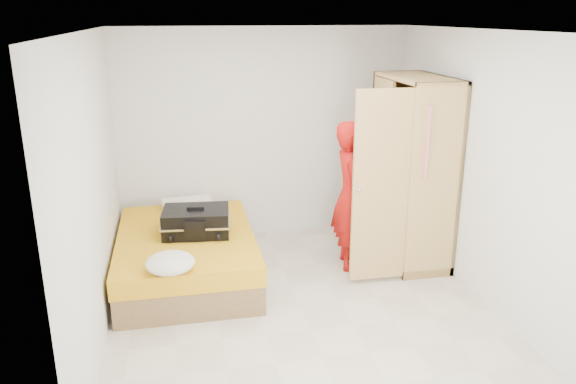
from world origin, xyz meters
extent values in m
plane|color=beige|center=(0.00, 0.00, 0.00)|extent=(4.00, 4.00, 0.00)
plane|color=white|center=(0.00, 0.00, 2.60)|extent=(4.00, 4.00, 0.00)
cube|color=white|center=(0.00, 2.00, 1.30)|extent=(3.60, 0.02, 2.60)
cube|color=white|center=(0.00, -2.00, 1.30)|extent=(3.60, 0.02, 2.60)
cube|color=white|center=(-1.80, 0.00, 1.30)|extent=(0.02, 4.00, 2.60)
cube|color=white|center=(1.80, 0.00, 1.30)|extent=(0.02, 4.00, 2.60)
cube|color=olive|center=(-1.05, 0.88, 0.15)|extent=(1.40, 2.00, 0.30)
cube|color=yellow|center=(-1.05, 0.88, 0.40)|extent=(1.42, 2.02, 0.20)
cube|color=tan|center=(1.77, 0.90, 1.05)|extent=(0.04, 1.20, 2.10)
cube|color=tan|center=(1.50, 0.32, 1.05)|extent=(0.58, 0.04, 2.10)
cube|color=tan|center=(1.50, 1.48, 1.05)|extent=(0.58, 0.04, 2.10)
cube|color=tan|center=(1.50, 0.90, 2.08)|extent=(0.58, 1.20, 0.04)
cube|color=#AA8E49|center=(1.50, 0.90, 0.05)|extent=(0.58, 1.20, 0.10)
cube|color=tan|center=(1.23, 1.20, 1.05)|extent=(0.04, 0.59, 2.00)
cube|color=tan|center=(0.92, 0.34, 1.05)|extent=(0.59, 0.05, 2.00)
cylinder|color=#B2B2B7|center=(1.50, 0.90, 1.92)|extent=(0.02, 1.10, 0.02)
imported|color=red|center=(0.76, 0.83, 0.83)|extent=(0.46, 0.64, 1.66)
cube|color=black|center=(-0.93, 0.86, 0.64)|extent=(0.73, 0.56, 0.27)
cube|color=black|center=(-0.93, 0.86, 0.79)|extent=(0.18, 0.07, 0.03)
ellipsoid|color=white|center=(-1.21, -0.02, 0.58)|extent=(0.45, 0.45, 0.17)
cube|color=white|center=(-1.00, 1.73, 0.55)|extent=(0.61, 0.36, 0.10)
camera|label=1|loc=(-1.10, -4.78, 2.73)|focal=35.00mm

